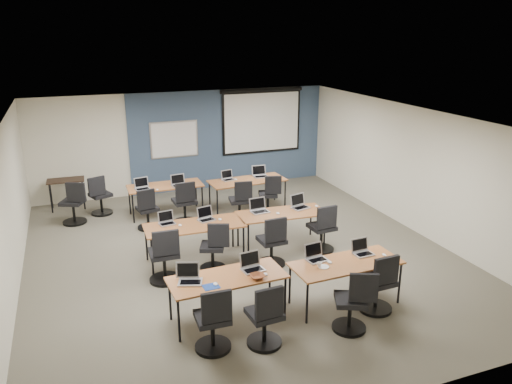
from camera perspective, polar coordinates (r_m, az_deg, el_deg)
name	(u,v)px	position (r m, az deg, el deg)	size (l,w,h in m)	color
floor	(240,254)	(9.97, -1.84, -7.11)	(8.00, 9.00, 0.02)	#6B6354
ceiling	(239,119)	(9.15, -2.01, 8.37)	(8.00, 9.00, 0.02)	white
wall_back	(185,142)	(13.67, -8.13, 5.70)	(8.00, 0.04, 2.70)	beige
wall_front	(373,307)	(5.76, 13.24, -12.62)	(8.00, 0.04, 2.70)	beige
wall_left	(7,216)	(9.08, -26.56, -2.50)	(0.04, 9.00, 2.70)	beige
wall_right	(413,169)	(11.36, 17.53, 2.49)	(0.04, 9.00, 2.70)	beige
blue_accent_panel	(229,139)	(13.96, -3.08, 6.12)	(5.50, 0.04, 2.70)	#3D5977
whiteboard	(174,140)	(13.51, -9.32, 5.94)	(1.28, 0.03, 0.98)	#B8B9BB
projector_screen	(262,118)	(14.11, 0.68, 8.49)	(2.40, 0.10, 1.82)	black
training_table_front_left	(227,279)	(7.58, -3.31, -9.95)	(1.76, 0.73, 0.73)	brown
training_table_front_right	(346,265)	(8.13, 10.24, -8.21)	(1.78, 0.74, 0.73)	brown
training_table_mid_left	(194,227)	(9.53, -7.06, -3.97)	(1.86, 0.78, 0.73)	olive
training_table_mid_right	(282,215)	(10.08, 2.94, -2.61)	(1.78, 0.74, 0.73)	#A47143
training_table_back_left	(165,187)	(12.01, -10.33, 0.55)	(1.75, 0.73, 0.73)	brown
training_table_back_right	(247,182)	(12.22, -1.00, 1.18)	(1.87, 0.78, 0.73)	olive
laptop_0	(189,277)	(7.46, -7.64, -9.64)	(0.35, 0.29, 0.26)	silver
mouse_0	(216,284)	(7.35, -4.65, -10.43)	(0.06, 0.10, 0.03)	white
task_chair_0	(214,325)	(7.07, -4.86, -14.87)	(0.51, 0.51, 0.99)	black
laptop_1	(252,265)	(7.74, -0.47, -8.38)	(0.34, 0.29, 0.25)	#B1B1B4
mouse_1	(266,274)	(7.60, 1.10, -9.36)	(0.06, 0.09, 0.03)	white
task_chair_1	(266,321)	(7.13, 1.11, -14.49)	(0.50, 0.50, 0.98)	black
laptop_2	(316,256)	(8.11, 6.83, -7.26)	(0.32, 0.28, 0.25)	#B3B3B5
mouse_2	(330,262)	(8.04, 8.40, -7.93)	(0.06, 0.10, 0.04)	white
task_chair_2	(353,306)	(7.59, 11.06, -12.68)	(0.54, 0.51, 0.99)	black
laptop_3	(362,250)	(8.43, 12.03, -6.53)	(0.31, 0.27, 0.24)	#AAAAAA
mouse_3	(384,255)	(8.46, 14.44, -6.98)	(0.06, 0.09, 0.03)	white
task_chair_3	(379,288)	(8.13, 13.84, -10.56)	(0.53, 0.53, 1.01)	black
laptop_4	(167,221)	(9.63, -10.18, -3.24)	(0.30, 0.25, 0.23)	#9F9FAB
mouse_4	(180,225)	(9.49, -8.67, -3.78)	(0.06, 0.10, 0.04)	white
task_chair_4	(165,260)	(8.90, -10.38, -7.62)	(0.56, 0.56, 1.03)	black
laptop_5	(206,217)	(9.72, -5.74, -2.82)	(0.32, 0.27, 0.24)	#ABABB6
mouse_5	(220,219)	(9.69, -4.14, -3.13)	(0.06, 0.10, 0.04)	white
task_chair_5	(214,251)	(9.20, -4.80, -6.70)	(0.50, 0.48, 0.96)	black
laptop_6	(259,208)	(10.09, 0.35, -1.89)	(0.35, 0.30, 0.27)	silver
mouse_6	(278,213)	(9.98, 2.52, -2.45)	(0.07, 0.11, 0.04)	white
task_chair_6	(273,245)	(9.35, 1.90, -6.11)	(0.52, 0.52, 1.00)	black
laptop_7	(299,204)	(10.36, 4.99, -1.42)	(0.36, 0.30, 0.27)	#ABABAC
mouse_7	(317,206)	(10.46, 6.94, -1.60)	(0.06, 0.10, 0.04)	white
task_chair_7	(323,232)	(10.01, 7.63, -4.56)	(0.53, 0.53, 1.01)	black
laptop_8	(142,186)	(11.82, -12.90, 0.65)	(0.33, 0.28, 0.25)	#BDBDBD
mouse_8	(157,190)	(11.66, -11.21, 0.26)	(0.05, 0.09, 0.03)	white
task_chair_8	(147,212)	(11.27, -12.30, -2.29)	(0.48, 0.48, 0.97)	black
laptop_9	(179,183)	(11.91, -8.84, 1.03)	(0.33, 0.28, 0.25)	#A4A4AE
mouse_9	(190,185)	(11.89, -7.57, 0.82)	(0.06, 0.10, 0.03)	white
task_chair_9	(185,206)	(11.43, -8.12, -1.60)	(0.55, 0.55, 1.03)	black
laptop_10	(228,177)	(12.24, -3.25, 1.67)	(0.30, 0.25, 0.23)	silver
mouse_10	(236,179)	(12.23, -2.33, 1.45)	(0.06, 0.10, 0.04)	white
task_chair_10	(240,204)	(11.52, -1.79, -1.37)	(0.50, 0.50, 0.98)	black
laptop_11	(260,174)	(12.49, 0.47, 2.08)	(0.36, 0.30, 0.27)	silver
mouse_11	(272,177)	(12.45, 1.79, 1.76)	(0.06, 0.09, 0.03)	white
task_chair_11	(269,198)	(11.98, 1.52, -0.64)	(0.49, 0.48, 0.97)	black
blue_mousepad	(211,287)	(7.31, -5.16, -10.72)	(0.23, 0.19, 0.01)	navy
snack_bowl	(257,276)	(7.50, 0.16, -9.63)	(0.22, 0.22, 0.05)	#95582F
snack_plate	(324,267)	(7.90, 7.74, -8.47)	(0.17, 0.17, 0.01)	white
coffee_cup	(319,265)	(7.87, 7.26, -8.27)	(0.06, 0.06, 0.06)	white
utility_table	(66,184)	(13.07, -20.90, 0.91)	(0.87, 0.48, 0.75)	black
spare_chair_a	(100,199)	(12.45, -17.39, -0.72)	(0.52, 0.50, 0.98)	black
spare_chair_b	(74,206)	(12.05, -20.07, -1.55)	(0.58, 0.53, 1.01)	black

